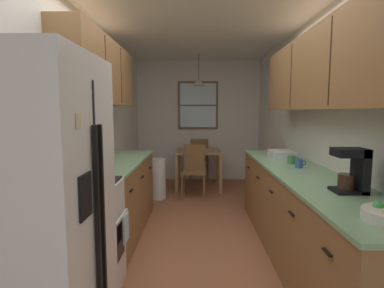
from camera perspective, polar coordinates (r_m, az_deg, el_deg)
name	(u,v)px	position (r m, az deg, el deg)	size (l,w,h in m)	color
ground_plane	(199,223)	(4.15, 1.42, -14.72)	(12.00, 12.00, 0.00)	#995B3D
wall_left	(95,127)	(4.09, -17.83, 3.02)	(0.10, 9.00, 2.55)	silver
wall_right	(305,127)	(4.12, 20.62, 2.94)	(0.10, 9.00, 2.55)	silver
wall_back	(198,121)	(6.52, 1.21, 4.43)	(4.40, 0.10, 2.55)	silver
ceiling_slab	(200,21)	(4.02, 1.53, 22.20)	(4.40, 9.00, 0.08)	white
refrigerator	(33,219)	(1.92, -27.89, -12.41)	(0.74, 0.77, 1.79)	white
stove_range	(77,238)	(2.69, -20.86, -16.35)	(0.66, 0.60, 1.10)	white
microwave_over_range	(56,81)	(2.54, -24.40, 10.80)	(0.39, 0.62, 0.34)	black
counter_left	(117,197)	(3.79, -14.01, -9.74)	(0.64, 1.85, 0.90)	olive
upper_cabinets_left	(100,72)	(3.67, -17.01, 12.83)	(0.33, 1.93, 0.73)	olive
counter_right	(302,216)	(3.25, 20.03, -12.70)	(0.64, 3.22, 0.90)	olive
upper_cabinets_right	(325,70)	(3.10, 23.85, 12.75)	(0.33, 2.90, 0.73)	olive
dining_table	(198,156)	(5.82, 1.23, -2.34)	(0.86, 0.85, 0.73)	#A87F51
dining_chair_near	(194,168)	(5.22, 0.41, -4.61)	(0.43, 0.43, 0.90)	brown
dining_chair_far	(199,157)	(6.46, 1.26, -2.49)	(0.44, 0.44, 0.90)	brown
pendant_light	(199,83)	(5.78, 1.26, 11.54)	(0.27, 0.27, 0.59)	black
back_window	(198,105)	(6.45, 1.15, 7.33)	(0.84, 0.05, 1.00)	brown
trash_bin	(158,179)	(5.17, -6.53, -6.52)	(0.28, 0.28, 0.69)	white
storage_canister	(95,165)	(2.99, -17.90, -3.77)	(0.13, 0.13, 0.16)	#265999
dish_towel	(126,228)	(2.71, -12.41, -15.25)	(0.02, 0.16, 0.24)	silver
coffee_maker	(354,169)	(2.46, 28.26, -4.26)	(0.22, 0.18, 0.32)	black
mug_by_coffeemaker	(299,163)	(3.31, 19.63, -3.45)	(0.11, 0.08, 0.09)	#335999
mug_spare	(292,159)	(3.55, 18.34, -2.80)	(0.13, 0.09, 0.09)	#3F7F4C
dish_rack	(281,155)	(3.86, 16.57, -1.96)	(0.28, 0.34, 0.10)	silver
table_serving_bowl	(193,149)	(5.82, 0.17, -0.89)	(0.21, 0.21, 0.06)	silver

